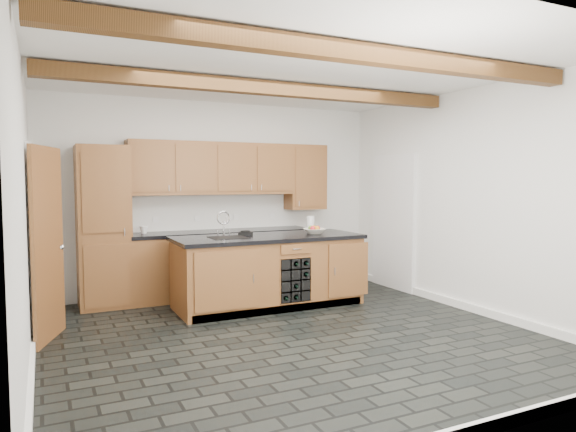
% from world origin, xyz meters
% --- Properties ---
extents(ground, '(5.00, 5.00, 0.00)m').
position_xyz_m(ground, '(0.00, 0.00, 0.00)').
color(ground, black).
rests_on(ground, ground).
extents(room_shell, '(5.01, 5.00, 5.00)m').
position_xyz_m(room_shell, '(-0.09, 0.53, 1.53)').
color(room_shell, white).
rests_on(room_shell, ground).
extents(back_cabinetry, '(3.65, 0.62, 2.20)m').
position_xyz_m(back_cabinetry, '(-0.38, 2.24, 0.98)').
color(back_cabinetry, brown).
rests_on(back_cabinetry, ground).
extents(island, '(2.48, 0.96, 0.93)m').
position_xyz_m(island, '(0.31, 1.28, 0.46)').
color(island, brown).
rests_on(island, ground).
extents(faucet, '(0.45, 0.40, 0.34)m').
position_xyz_m(faucet, '(-0.25, 1.33, 0.96)').
color(faucet, black).
rests_on(faucet, island).
extents(kitchen_scale, '(0.22, 0.17, 0.06)m').
position_xyz_m(kitchen_scale, '(0.05, 1.48, 0.96)').
color(kitchen_scale, black).
rests_on(kitchen_scale, island).
extents(fruit_bowl, '(0.36, 0.36, 0.07)m').
position_xyz_m(fruit_bowl, '(0.96, 1.24, 0.97)').
color(fruit_bowl, beige).
rests_on(fruit_bowl, island).
extents(fruit_cluster, '(0.16, 0.17, 0.07)m').
position_xyz_m(fruit_cluster, '(0.96, 1.24, 1.01)').
color(fruit_cluster, red).
rests_on(fruit_cluster, fruit_bowl).
extents(paper_towel, '(0.11, 0.11, 0.22)m').
position_xyz_m(paper_towel, '(1.06, 1.54, 1.04)').
color(paper_towel, white).
rests_on(paper_towel, island).
extents(mug, '(0.14, 0.14, 0.10)m').
position_xyz_m(mug, '(-1.12, 2.27, 0.98)').
color(mug, white).
rests_on(mug, back_cabinetry).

